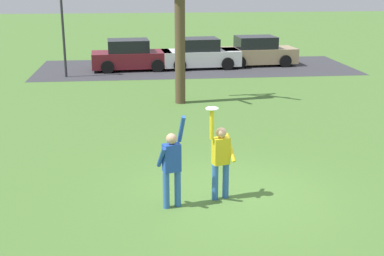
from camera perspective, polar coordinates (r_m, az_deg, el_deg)
ground_plane at (r=11.82m, az=4.11°, el=-7.41°), size 120.00×120.00×0.00m
person_catcher at (r=11.29m, az=3.20°, el=-3.20°), size 0.58×0.48×2.08m
person_defender at (r=10.87m, az=-2.26°, el=-3.99°), size 0.62×0.54×2.04m
frisbee_disc at (r=10.88m, az=2.22°, el=2.16°), size 0.27×0.27×0.02m
parked_car_maroon at (r=27.54m, az=-6.78°, el=7.89°), size 4.20×2.23×1.59m
parked_car_white at (r=27.93m, az=0.88°, el=8.13°), size 4.20×2.23×1.59m
parked_car_tan at (r=29.02m, az=7.21°, el=8.31°), size 4.20×2.23×1.59m
parking_strip at (r=28.15m, az=0.40°, el=6.70°), size 16.79×6.40×0.01m
bare_tree_tall at (r=19.72m, az=-1.32°, el=12.17°), size 1.81×1.81×6.93m
lamppost_by_lot at (r=25.88m, az=-14.08°, el=11.12°), size 0.28×0.28×4.26m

